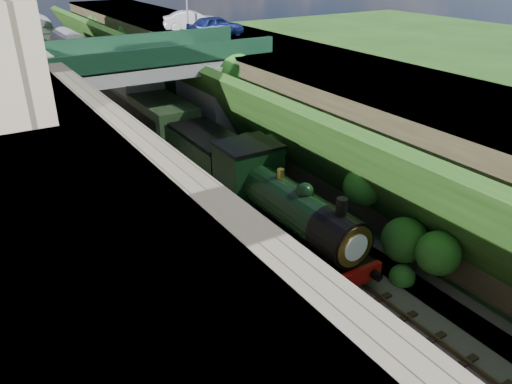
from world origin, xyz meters
name	(u,v)px	position (x,y,z in m)	size (l,w,h in m)	color
ground	(409,380)	(0.00, 0.00, 0.00)	(160.00, 160.00, 0.00)	#1E4714
trackbed	(167,168)	(0.00, 20.00, 0.10)	(10.00, 90.00, 0.20)	#473F38
retaining_wall	(67,131)	(-5.50, 20.00, 3.50)	(1.00, 90.00, 7.00)	#756B56
street_plateau_right	(292,99)	(9.50, 20.00, 3.12)	(8.00, 90.00, 6.25)	#262628
embankment_slope	(240,114)	(5.08, 19.57, 2.89)	(4.46, 90.00, 6.36)	#1E4714
track_left	(136,173)	(-2.00, 20.00, 0.25)	(2.50, 90.00, 0.20)	black
track_right	(184,162)	(1.20, 20.00, 0.25)	(2.50, 90.00, 0.20)	black
road_bridge	(152,90)	(0.94, 24.00, 4.08)	(16.00, 6.40, 7.25)	gray
tree	(232,78)	(5.91, 21.98, 4.65)	(3.60, 3.80, 6.60)	black
car_blue	(215,26)	(8.31, 28.78, 7.05)	(1.89, 4.70, 1.60)	navy
car_silver	(192,21)	(8.21, 32.78, 7.04)	(1.67, 4.80, 1.58)	silver
locomotive	(282,207)	(1.20, 9.05, 1.89)	(3.10, 10.22, 3.83)	black
tender	(209,160)	(1.20, 16.41, 1.62)	(2.70, 6.00, 3.05)	black
coach_front	(133,101)	(1.20, 29.01, 2.05)	(2.90, 18.00, 3.70)	black
coach_middle	(73,60)	(1.20, 47.81, 2.05)	(2.90, 18.00, 3.70)	black
coach_rear	(38,36)	(1.20, 66.61, 2.05)	(2.90, 18.00, 3.70)	black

